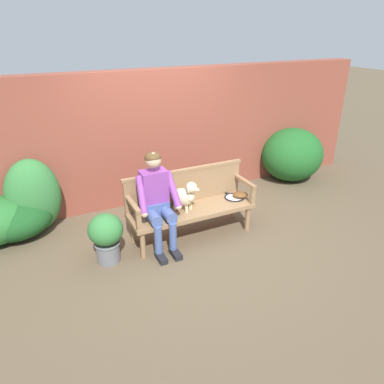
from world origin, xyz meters
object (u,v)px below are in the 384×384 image
at_px(dog_on_bench, 185,196).
at_px(garden_bench, 192,212).
at_px(person_seated, 157,198).
at_px(baseball_glove, 240,195).
at_px(tennis_racket, 233,197).
at_px(potted_plant, 106,235).

bearing_deg(dog_on_bench, garden_bench, -4.82).
distance_m(garden_bench, dog_on_bench, 0.29).
relative_size(person_seated, dog_on_bench, 3.04).
bearing_deg(baseball_glove, garden_bench, -147.58).
height_order(dog_on_bench, tennis_racket, dog_on_bench).
height_order(dog_on_bench, baseball_glove, dog_on_bench).
xyz_separation_m(baseball_glove, potted_plant, (-1.99, -0.08, -0.10)).
height_order(person_seated, baseball_glove, person_seated).
relative_size(dog_on_bench, potted_plant, 0.66).
bearing_deg(garden_bench, tennis_racket, 4.73).
xyz_separation_m(dog_on_bench, tennis_racket, (0.80, 0.05, -0.20)).
bearing_deg(person_seated, tennis_racket, 3.48).
relative_size(person_seated, potted_plant, 2.00).
bearing_deg(garden_bench, dog_on_bench, 175.18).
height_order(person_seated, tennis_racket, person_seated).
height_order(person_seated, potted_plant, person_seated).
bearing_deg(tennis_racket, potted_plant, -175.90).
bearing_deg(person_seated, garden_bench, 1.77).
bearing_deg(baseball_glove, person_seated, -146.85).
distance_m(garden_bench, baseball_glove, 0.79).
distance_m(garden_bench, person_seated, 0.61).
bearing_deg(potted_plant, garden_bench, 3.73).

